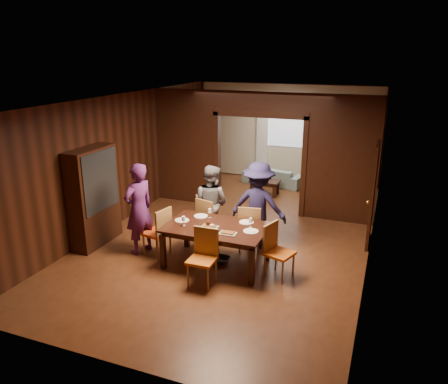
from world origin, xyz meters
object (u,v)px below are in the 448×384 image
at_px(chair_right, 280,252).
at_px(chair_far_l, 211,220).
at_px(sofa, 273,176).
at_px(person_grey, 211,203).
at_px(chair_far_r, 250,227).
at_px(chair_left, 156,231).
at_px(hutch, 94,197).
at_px(coffee_table, 265,187).
at_px(person_purple, 139,209).
at_px(person_navy, 259,205).
at_px(chair_near, 202,259).
at_px(dining_table, 216,245).

xyz_separation_m(chair_right, chair_far_l, (-1.69, 0.95, 0.00)).
bearing_deg(sofa, person_grey, 97.26).
xyz_separation_m(sofa, chair_far_r, (0.74, -4.55, 0.23)).
xyz_separation_m(sofa, chair_right, (1.55, -5.40, 0.23)).
distance_m(chair_left, hutch, 1.52).
bearing_deg(person_grey, sofa, -81.08).
height_order(person_grey, chair_left, person_grey).
height_order(person_grey, coffee_table, person_grey).
xyz_separation_m(person_purple, chair_right, (2.80, -0.01, -0.42)).
bearing_deg(person_purple, person_navy, 137.10).
bearing_deg(coffee_table, person_grey, -93.55).
height_order(person_navy, chair_far_r, person_navy).
height_order(chair_right, chair_near, same).
relative_size(chair_left, chair_near, 1.00).
distance_m(person_navy, chair_near, 1.93).
distance_m(person_purple, chair_right, 2.83).
bearing_deg(chair_near, person_purple, 155.10).
xyz_separation_m(dining_table, chair_far_r, (0.40, 0.80, 0.10)).
bearing_deg(chair_far_l, chair_right, 167.10).
relative_size(dining_table, hutch, 0.92).
distance_m(chair_near, hutch, 2.87).
distance_m(sofa, chair_right, 5.63).
relative_size(chair_right, chair_far_r, 1.00).
bearing_deg(chair_left, person_purple, -75.87).
bearing_deg(chair_near, person_navy, 76.19).
xyz_separation_m(person_navy, dining_table, (-0.48, -1.06, -0.50)).
bearing_deg(dining_table, chair_left, -178.71).
distance_m(dining_table, coffee_table, 4.37).
height_order(chair_right, chair_far_l, same).
xyz_separation_m(chair_left, chair_far_r, (1.63, 0.83, 0.00)).
relative_size(dining_table, coffee_table, 2.30).
bearing_deg(sofa, coffee_table, 101.14).
bearing_deg(person_purple, person_grey, 153.73).
relative_size(sofa, chair_right, 1.83).
distance_m(dining_table, chair_near, 0.78).
height_order(coffee_table, hutch, hutch).
bearing_deg(sofa, person_navy, 110.55).
relative_size(dining_table, chair_far_r, 1.90).
height_order(dining_table, chair_near, chair_near).
xyz_separation_m(chair_right, chair_near, (-1.15, -0.72, 0.00)).
distance_m(person_purple, chair_far_l, 1.51).
bearing_deg(coffee_table, chair_far_r, -78.58).
bearing_deg(chair_left, dining_table, 103.60).
relative_size(dining_table, chair_left, 1.90).
bearing_deg(hutch, dining_table, -0.06).
bearing_deg(person_purple, chair_far_l, 149.40).
xyz_separation_m(coffee_table, chair_left, (-0.91, -4.38, 0.28)).
distance_m(sofa, coffee_table, 1.00).
relative_size(person_purple, sofa, 1.02).
bearing_deg(chair_near, dining_table, 93.42).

